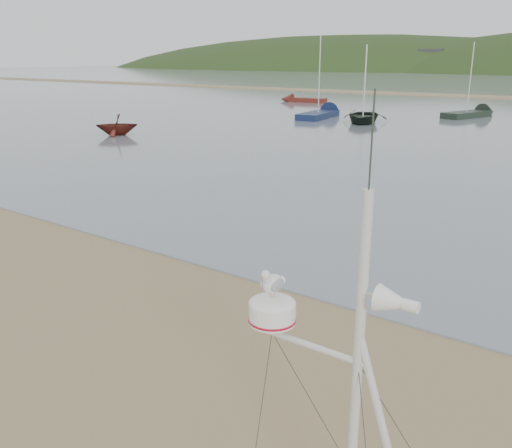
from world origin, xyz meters
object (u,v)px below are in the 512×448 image
Objects in this scene: boat_red at (116,115)px; sailboat_blue_near at (327,113)px; boat_dark at (364,91)px; dinghy_red_far at (297,100)px; sailboat_dark_mid at (478,113)px.

sailboat_blue_near is (5.02, 18.92, -1.04)m from boat_red.
boat_dark reaches higher than boat_red.
dinghy_red_far is (-5.38, 30.74, -1.05)m from boat_red.
sailboat_dark_mid reaches higher than boat_red.
boat_red is 19.60m from sailboat_blue_near.
boat_red is 31.23m from dinghy_red_far.
sailboat_dark_mid is (10.73, 7.46, 0.00)m from sailboat_blue_near.
sailboat_blue_near reaches higher than dinghy_red_far.
sailboat_blue_near is 1.33× the size of dinghy_red_far.
boat_red is at bearing -104.87° from sailboat_blue_near.
boat_red is 30.75m from sailboat_dark_mid.
sailboat_blue_near is at bearing 129.39° from boat_dark.
sailboat_blue_near reaches higher than boat_red.
sailboat_dark_mid is (21.13, -4.36, 0.01)m from dinghy_red_far.
dinghy_red_far is (-15.23, 14.75, -2.19)m from boat_dark.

